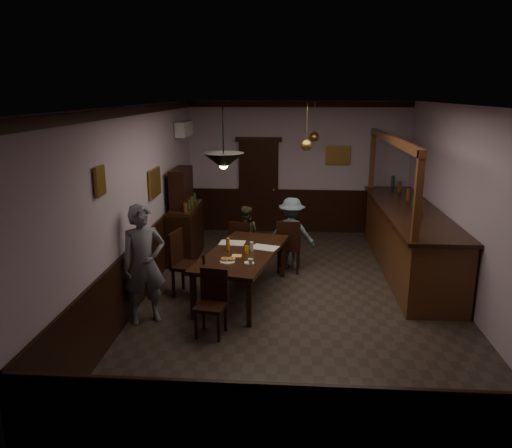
# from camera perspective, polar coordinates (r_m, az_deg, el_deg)

# --- Properties ---
(room) EXTENTS (5.01, 8.01, 3.01)m
(room) POSITION_cam_1_polar(r_m,az_deg,el_deg) (7.59, 5.14, 1.94)
(room) COLOR #2D2621
(room) RESTS_ON ground
(dining_table) EXTENTS (1.45, 2.36, 0.75)m
(dining_table) POSITION_cam_1_polar(r_m,az_deg,el_deg) (7.91, -1.55, -3.60)
(dining_table) COLOR black
(dining_table) RESTS_ON ground
(chair_far_left) EXTENTS (0.44, 0.44, 0.90)m
(chair_far_left) POSITION_cam_1_polar(r_m,az_deg,el_deg) (9.25, -1.73, -2.07)
(chair_far_left) COLOR black
(chair_far_left) RESTS_ON ground
(chair_far_right) EXTENTS (0.45, 0.45, 0.98)m
(chair_far_right) POSITION_cam_1_polar(r_m,az_deg,el_deg) (9.00, 3.75, -2.29)
(chair_far_right) COLOR black
(chair_far_right) RESTS_ON ground
(chair_near) EXTENTS (0.44, 0.44, 0.89)m
(chair_near) POSITION_cam_1_polar(r_m,az_deg,el_deg) (6.81, -5.04, -8.55)
(chair_near) COLOR black
(chair_near) RESTS_ON ground
(chair_side) EXTENTS (0.54, 0.54, 1.05)m
(chair_side) POSITION_cam_1_polar(r_m,az_deg,el_deg) (8.09, -8.33, -4.13)
(chair_side) COLOR black
(chair_side) RESTS_ON ground
(person_standing) EXTENTS (0.74, 0.66, 1.71)m
(person_standing) POSITION_cam_1_polar(r_m,az_deg,el_deg) (7.17, -12.72, -4.52)
(person_standing) COLOR slate
(person_standing) RESTS_ON ground
(person_seated_left) EXTENTS (0.57, 0.46, 1.12)m
(person_seated_left) POSITION_cam_1_polar(r_m,az_deg,el_deg) (9.49, -1.26, -1.23)
(person_seated_left) COLOR #444329
(person_seated_left) RESTS_ON ground
(person_seated_right) EXTENTS (0.93, 0.64, 1.33)m
(person_seated_right) POSITION_cam_1_polar(r_m,az_deg,el_deg) (9.23, 4.07, -1.04)
(person_seated_right) COLOR slate
(person_seated_right) RESTS_ON ground
(newspaper_left) EXTENTS (0.44, 0.33, 0.01)m
(newspaper_left) POSITION_cam_1_polar(r_m,az_deg,el_deg) (8.32, -2.72, -2.16)
(newspaper_left) COLOR silver
(newspaper_left) RESTS_ON dining_table
(newspaper_right) EXTENTS (0.49, 0.42, 0.01)m
(newspaper_right) POSITION_cam_1_polar(r_m,az_deg,el_deg) (8.06, 1.00, -2.71)
(newspaper_right) COLOR silver
(newspaper_right) RESTS_ON dining_table
(napkin) EXTENTS (0.18, 0.18, 0.00)m
(napkin) POSITION_cam_1_polar(r_m,az_deg,el_deg) (7.69, -2.22, -3.63)
(napkin) COLOR #FFBE5D
(napkin) RESTS_ON dining_table
(saucer) EXTENTS (0.15, 0.15, 0.01)m
(saucer) POSITION_cam_1_polar(r_m,az_deg,el_deg) (7.35, -0.79, -4.47)
(saucer) COLOR white
(saucer) RESTS_ON dining_table
(coffee_cup) EXTENTS (0.10, 0.10, 0.07)m
(coffee_cup) POSITION_cam_1_polar(r_m,az_deg,el_deg) (7.29, -0.62, -4.27)
(coffee_cup) COLOR white
(coffee_cup) RESTS_ON saucer
(pastry_plate) EXTENTS (0.22, 0.22, 0.01)m
(pastry_plate) POSITION_cam_1_polar(r_m,az_deg,el_deg) (7.41, -3.29, -4.31)
(pastry_plate) COLOR white
(pastry_plate) RESTS_ON dining_table
(pastry_ring_a) EXTENTS (0.13, 0.13, 0.04)m
(pastry_ring_a) POSITION_cam_1_polar(r_m,az_deg,el_deg) (7.44, -3.59, -4.02)
(pastry_ring_a) COLOR #C68C47
(pastry_ring_a) RESTS_ON pastry_plate
(pastry_ring_b) EXTENTS (0.13, 0.13, 0.04)m
(pastry_ring_b) POSITION_cam_1_polar(r_m,az_deg,el_deg) (7.44, -2.83, -4.01)
(pastry_ring_b) COLOR #C68C47
(pastry_ring_b) RESTS_ON pastry_plate
(soda_can) EXTENTS (0.07, 0.07, 0.12)m
(soda_can) POSITION_cam_1_polar(r_m,az_deg,el_deg) (7.79, -1.08, -2.93)
(soda_can) COLOR yellow
(soda_can) RESTS_ON dining_table
(beer_glass) EXTENTS (0.06, 0.06, 0.20)m
(beer_glass) POSITION_cam_1_polar(r_m,az_deg,el_deg) (7.93, -3.23, -2.31)
(beer_glass) COLOR #BF721E
(beer_glass) RESTS_ON dining_table
(water_glass) EXTENTS (0.06, 0.06, 0.15)m
(water_glass) POSITION_cam_1_polar(r_m,az_deg,el_deg) (7.89, -0.50, -2.57)
(water_glass) COLOR silver
(water_glass) RESTS_ON dining_table
(pepper_mill) EXTENTS (0.04, 0.04, 0.14)m
(pepper_mill) POSITION_cam_1_polar(r_m,az_deg,el_deg) (7.34, -6.00, -4.06)
(pepper_mill) COLOR black
(pepper_mill) RESTS_ON dining_table
(sideboard) EXTENTS (0.48, 1.35, 1.79)m
(sideboard) POSITION_cam_1_polar(r_m,az_deg,el_deg) (9.82, -8.16, 0.13)
(sideboard) COLOR black
(sideboard) RESTS_ON ground
(bar_counter) EXTENTS (1.01, 4.36, 2.44)m
(bar_counter) POSITION_cam_1_polar(r_m,az_deg,el_deg) (9.49, 16.99, -1.53)
(bar_counter) COLOR #4C2814
(bar_counter) RESTS_ON ground
(door_back) EXTENTS (0.90, 0.06, 2.10)m
(door_back) POSITION_cam_1_polar(r_m,az_deg,el_deg) (11.57, 0.30, 4.23)
(door_back) COLOR black
(door_back) RESTS_ON ground
(ac_unit) EXTENTS (0.20, 0.85, 0.30)m
(ac_unit) POSITION_cam_1_polar(r_m,az_deg,el_deg) (10.56, -8.25, 10.71)
(ac_unit) COLOR white
(ac_unit) RESTS_ON ground
(picture_left_small) EXTENTS (0.04, 0.28, 0.36)m
(picture_left_small) POSITION_cam_1_polar(r_m,az_deg,el_deg) (6.33, -17.42, 4.72)
(picture_left_small) COLOR olive
(picture_left_small) RESTS_ON ground
(picture_left_large) EXTENTS (0.04, 0.62, 0.48)m
(picture_left_large) POSITION_cam_1_polar(r_m,az_deg,el_deg) (8.65, -11.50, 4.65)
(picture_left_large) COLOR olive
(picture_left_large) RESTS_ON ground
(picture_back) EXTENTS (0.55, 0.04, 0.42)m
(picture_back) POSITION_cam_1_polar(r_m,az_deg,el_deg) (11.49, 9.39, 7.74)
(picture_back) COLOR olive
(picture_back) RESTS_ON ground
(pendant_iron) EXTENTS (0.56, 0.56, 0.83)m
(pendant_iron) POSITION_cam_1_polar(r_m,az_deg,el_deg) (6.80, -3.73, 7.18)
(pendant_iron) COLOR black
(pendant_iron) RESTS_ON ground
(pendant_brass_mid) EXTENTS (0.20, 0.20, 0.81)m
(pendant_brass_mid) POSITION_cam_1_polar(r_m,az_deg,el_deg) (8.77, 5.78, 8.96)
(pendant_brass_mid) COLOR #BF8C3F
(pendant_brass_mid) RESTS_ON ground
(pendant_brass_far) EXTENTS (0.20, 0.20, 0.81)m
(pendant_brass_far) POSITION_cam_1_polar(r_m,az_deg,el_deg) (10.39, 6.66, 9.86)
(pendant_brass_far) COLOR #BF8C3F
(pendant_brass_far) RESTS_ON ground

